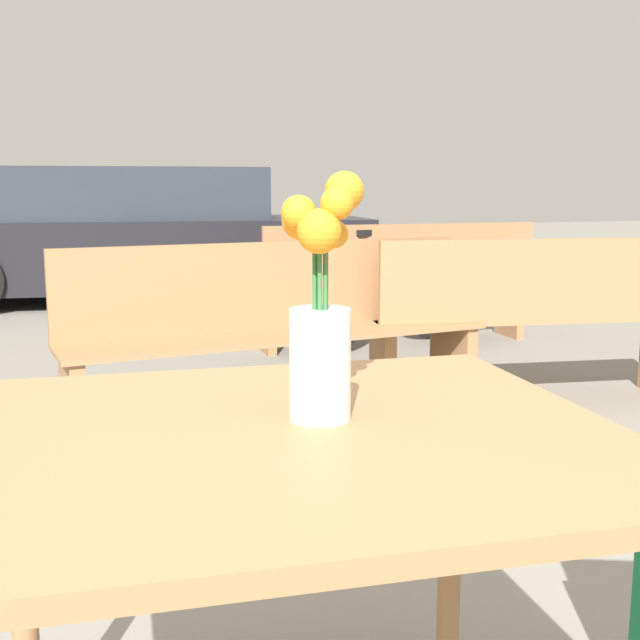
{
  "coord_description": "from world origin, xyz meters",
  "views": [
    {
      "loc": [
        -0.34,
        -1.1,
        1.1
      ],
      "look_at": [
        0.06,
        0.03,
        0.9
      ],
      "focal_mm": 45.0,
      "sensor_mm": 36.0,
      "label": 1
    }
  ],
  "objects_px": {
    "flower_vase": "(320,323)",
    "bench_near": "(276,325)",
    "bench_middle": "(534,315)",
    "table_front": "(287,490)",
    "bench_far": "(399,278)",
    "parked_car": "(135,237)",
    "bicycle": "(386,294)"
  },
  "relations": [
    {
      "from": "table_front",
      "to": "flower_vase",
      "type": "relative_size",
      "value": 2.8
    },
    {
      "from": "flower_vase",
      "to": "bench_near",
      "type": "relative_size",
      "value": 0.19
    },
    {
      "from": "bench_far",
      "to": "parked_car",
      "type": "relative_size",
      "value": 0.42
    },
    {
      "from": "flower_vase",
      "to": "parked_car",
      "type": "relative_size",
      "value": 0.08
    },
    {
      "from": "bench_near",
      "to": "bench_middle",
      "type": "bearing_deg",
      "value": -2.77
    },
    {
      "from": "flower_vase",
      "to": "bench_far",
      "type": "height_order",
      "value": "flower_vase"
    },
    {
      "from": "flower_vase",
      "to": "bench_middle",
      "type": "distance_m",
      "value": 3.01
    },
    {
      "from": "table_front",
      "to": "flower_vase",
      "type": "xyz_separation_m",
      "value": [
        0.06,
        0.03,
        0.25
      ]
    },
    {
      "from": "bench_far",
      "to": "parked_car",
      "type": "height_order",
      "value": "parked_car"
    },
    {
      "from": "bicycle",
      "to": "parked_car",
      "type": "xyz_separation_m",
      "value": [
        -1.31,
        3.07,
        0.24
      ]
    },
    {
      "from": "table_front",
      "to": "bicycle",
      "type": "bearing_deg",
      "value": 63.59
    },
    {
      "from": "table_front",
      "to": "parked_car",
      "type": "xyz_separation_m",
      "value": [
        0.62,
        6.96,
        -0.04
      ]
    },
    {
      "from": "bench_near",
      "to": "bench_far",
      "type": "relative_size",
      "value": 1.0
    },
    {
      "from": "table_front",
      "to": "bench_near",
      "type": "relative_size",
      "value": 0.54
    },
    {
      "from": "bench_far",
      "to": "parked_car",
      "type": "xyz_separation_m",
      "value": [
        -1.42,
        3.06,
        0.13
      ]
    },
    {
      "from": "bench_near",
      "to": "parked_car",
      "type": "distance_m",
      "value": 4.62
    },
    {
      "from": "bench_far",
      "to": "bicycle",
      "type": "distance_m",
      "value": 0.15
    },
    {
      "from": "table_front",
      "to": "flower_vase",
      "type": "distance_m",
      "value": 0.26
    },
    {
      "from": "table_front",
      "to": "bench_far",
      "type": "relative_size",
      "value": 0.54
    },
    {
      "from": "flower_vase",
      "to": "bicycle",
      "type": "distance_m",
      "value": 4.32
    },
    {
      "from": "bench_far",
      "to": "table_front",
      "type": "bearing_deg",
      "value": -117.56
    },
    {
      "from": "bench_far",
      "to": "bicycle",
      "type": "bearing_deg",
      "value": -175.48
    },
    {
      "from": "bicycle",
      "to": "parked_car",
      "type": "height_order",
      "value": "parked_car"
    },
    {
      "from": "bench_near",
      "to": "parked_car",
      "type": "xyz_separation_m",
      "value": [
        -0.06,
        4.62,
        0.13
      ]
    },
    {
      "from": "parked_car",
      "to": "flower_vase",
      "type": "bearing_deg",
      "value": -94.58
    },
    {
      "from": "flower_vase",
      "to": "parked_car",
      "type": "xyz_separation_m",
      "value": [
        0.56,
        6.93,
        -0.29
      ]
    },
    {
      "from": "bicycle",
      "to": "bench_near",
      "type": "bearing_deg",
      "value": -128.85
    },
    {
      "from": "bicycle",
      "to": "flower_vase",
      "type": "bearing_deg",
      "value": -115.82
    },
    {
      "from": "bench_near",
      "to": "bicycle",
      "type": "height_order",
      "value": "bench_near"
    },
    {
      "from": "bench_middle",
      "to": "flower_vase",
      "type": "bearing_deg",
      "value": -131.04
    },
    {
      "from": "table_front",
      "to": "bench_near",
      "type": "height_order",
      "value": "bench_near"
    },
    {
      "from": "flower_vase",
      "to": "bench_near",
      "type": "xyz_separation_m",
      "value": [
        0.62,
        2.31,
        -0.42
      ]
    }
  ]
}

